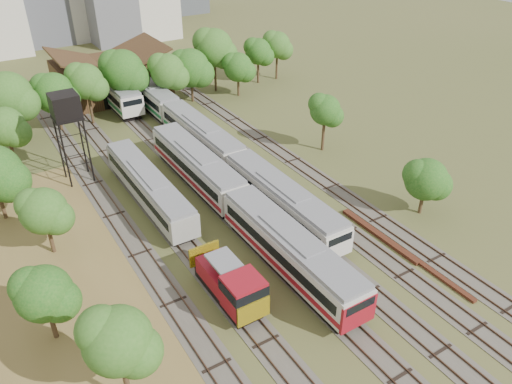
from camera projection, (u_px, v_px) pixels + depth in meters
ground at (379, 326)px, 37.29m from camera, size 240.00×240.00×0.00m
dry_grass_patch at (109, 356)px, 34.92m from camera, size 14.00×60.00×0.04m
tracks at (214, 184)px, 55.05m from camera, size 24.60×80.00×0.19m
railcar_red_set at (238, 203)px, 47.93m from camera, size 3.19×34.58×3.95m
railcar_green_set at (202, 136)px, 61.11m from camera, size 3.06×52.08×3.78m
railcar_rear at (115, 91)px, 74.29m from camera, size 3.25×16.08×4.02m
shunter_locomotive at (233, 286)px, 38.49m from camera, size 2.79×8.10×3.65m
old_grey_coach at (149, 187)px, 50.90m from camera, size 2.84×18.00×3.51m
water_tower at (65, 109)px, 51.71m from camera, size 2.90×2.90×10.04m
rail_pile_near at (379, 235)px, 46.79m from camera, size 0.65×9.73×0.32m
rail_pile_far at (437, 275)px, 42.07m from camera, size 0.48×7.65×0.25m
maintenance_shed at (112, 77)px, 77.26m from camera, size 16.45×11.55×7.58m
tree_band_left at (12, 189)px, 45.14m from camera, size 8.34×62.24×7.82m
tree_band_far at (147, 70)px, 70.73m from camera, size 47.20×9.70×9.86m
tree_band_right at (308, 107)px, 62.64m from camera, size 5.62×42.75×7.17m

